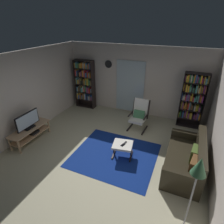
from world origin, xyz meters
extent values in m
plane|color=#BBB493|center=(0.00, 0.00, 0.00)|extent=(7.02, 7.02, 0.00)
cube|color=beige|center=(0.00, 2.90, 1.30)|extent=(5.60, 0.06, 2.60)
cube|color=beige|center=(-2.70, 0.00, 1.30)|extent=(0.06, 6.00, 2.60)
cube|color=silver|center=(-0.20, 2.83, 1.05)|extent=(1.10, 0.01, 2.00)
cube|color=navy|center=(0.32, 0.10, 0.00)|extent=(2.23, 1.97, 0.01)
cube|color=tan|center=(-2.32, -0.27, 0.44)|extent=(0.45, 1.32, 0.02)
cube|color=tan|center=(-2.32, -0.27, 0.20)|extent=(0.41, 1.26, 0.02)
cylinder|color=tan|center=(-2.14, -0.88, 0.21)|extent=(0.05, 0.05, 0.43)
cylinder|color=tan|center=(-2.14, 0.33, 0.21)|extent=(0.05, 0.05, 0.43)
cylinder|color=tan|center=(-2.49, -0.88, 0.21)|extent=(0.05, 0.05, 0.43)
cylinder|color=tan|center=(-2.49, 0.33, 0.21)|extent=(0.05, 0.05, 0.43)
cube|color=black|center=(-2.32, -0.18, 0.25)|extent=(0.27, 0.28, 0.07)
cube|color=black|center=(-2.32, -0.27, 0.48)|extent=(0.20, 0.32, 0.05)
cube|color=black|center=(-2.32, -0.27, 0.73)|extent=(0.04, 0.83, 0.45)
cube|color=silver|center=(-2.30, -0.27, 0.73)|extent=(0.01, 0.78, 0.41)
cube|color=black|center=(-2.45, 2.59, 0.99)|extent=(0.02, 0.30, 1.97)
cube|color=black|center=(-1.65, 2.59, 0.99)|extent=(0.02, 0.30, 1.97)
cube|color=black|center=(-2.05, 2.73, 0.99)|extent=(0.82, 0.02, 1.97)
cube|color=black|center=(-2.05, 2.59, 0.02)|extent=(0.78, 0.28, 0.02)
cube|color=black|center=(-2.05, 2.59, 0.33)|extent=(0.78, 0.28, 0.02)
cube|color=black|center=(-2.05, 2.59, 0.66)|extent=(0.78, 0.28, 0.02)
cube|color=black|center=(-2.05, 2.59, 0.99)|extent=(0.78, 0.28, 0.02)
cube|color=black|center=(-2.05, 2.59, 1.31)|extent=(0.78, 0.28, 0.02)
cube|color=black|center=(-2.05, 2.59, 1.64)|extent=(0.78, 0.28, 0.02)
cube|color=black|center=(-2.05, 2.59, 1.96)|extent=(0.78, 0.28, 0.02)
cube|color=beige|center=(-2.41, 2.59, 0.47)|extent=(0.03, 0.19, 0.27)
cube|color=gold|center=(-2.38, 2.57, 0.45)|extent=(0.03, 0.24, 0.23)
cube|color=#3256B4|center=(-2.34, 2.57, 0.41)|extent=(0.04, 0.20, 0.16)
cube|color=orange|center=(-2.29, 2.59, 0.46)|extent=(0.04, 0.14, 0.25)
cube|color=brown|center=(-2.25, 2.58, 0.44)|extent=(0.03, 0.20, 0.20)
cube|color=teal|center=(-2.21, 2.59, 0.41)|extent=(0.03, 0.14, 0.15)
cube|color=brown|center=(-2.16, 2.58, 0.47)|extent=(0.04, 0.11, 0.27)
cube|color=brown|center=(-2.11, 2.61, 0.47)|extent=(0.04, 0.21, 0.27)
cube|color=beige|center=(-2.06, 2.61, 0.47)|extent=(0.04, 0.21, 0.27)
cube|color=#2B5EA4|center=(-2.01, 2.58, 0.47)|extent=(0.04, 0.13, 0.26)
cube|color=#231A32|center=(-1.96, 2.59, 0.43)|extent=(0.04, 0.21, 0.19)
cube|color=#3361AC|center=(-1.92, 2.60, 0.45)|extent=(0.02, 0.18, 0.22)
cube|color=beige|center=(-1.88, 2.59, 0.42)|extent=(0.03, 0.16, 0.17)
cube|color=beige|center=(-1.84, 2.58, 0.43)|extent=(0.03, 0.19, 0.19)
cube|color=#2960B0|center=(-1.80, 2.60, 0.46)|extent=(0.02, 0.11, 0.24)
cube|color=red|center=(-1.77, 2.59, 0.42)|extent=(0.03, 0.12, 0.16)
cube|color=#2F59B4|center=(-1.73, 2.59, 0.43)|extent=(0.03, 0.10, 0.19)
cube|color=#3066B0|center=(-2.41, 2.58, 0.76)|extent=(0.04, 0.15, 0.18)
cube|color=#588F9B|center=(-2.36, 2.57, 0.76)|extent=(0.04, 0.23, 0.19)
cube|color=brown|center=(-2.32, 2.58, 0.76)|extent=(0.03, 0.23, 0.18)
cube|color=brown|center=(-2.29, 2.57, 0.79)|extent=(0.02, 0.17, 0.25)
cube|color=#202D30|center=(-2.25, 2.59, 0.79)|extent=(0.04, 0.16, 0.24)
cube|color=olive|center=(-2.20, 2.60, 0.80)|extent=(0.03, 0.21, 0.26)
cube|color=teal|center=(-2.16, 2.58, 0.76)|extent=(0.04, 0.24, 0.19)
cube|color=beige|center=(-2.11, 2.58, 0.80)|extent=(0.03, 0.18, 0.26)
cube|color=#CF3B36|center=(-2.07, 2.60, 0.75)|extent=(0.04, 0.14, 0.16)
cube|color=#2F7A51|center=(-2.02, 2.59, 0.80)|extent=(0.03, 0.13, 0.26)
cube|color=#307F3D|center=(-1.98, 2.59, 0.79)|extent=(0.03, 0.15, 0.24)
cube|color=#934086|center=(-1.95, 2.57, 0.78)|extent=(0.03, 0.11, 0.24)
cube|color=#973F93|center=(-1.91, 2.57, 0.78)|extent=(0.04, 0.17, 0.22)
cube|color=#5C9B97|center=(-1.87, 2.60, 0.79)|extent=(0.02, 0.19, 0.25)
cube|color=red|center=(-1.83, 2.58, 0.77)|extent=(0.02, 0.23, 0.22)
cube|color=red|center=(-1.80, 2.59, 0.77)|extent=(0.02, 0.24, 0.21)
cube|color=teal|center=(-1.75, 2.58, 0.75)|extent=(0.04, 0.15, 0.17)
cube|color=brown|center=(-1.71, 2.60, 0.75)|extent=(0.04, 0.15, 0.17)
cube|color=gold|center=(-2.42, 2.60, 1.09)|extent=(0.02, 0.21, 0.20)
cube|color=teal|center=(-2.38, 2.58, 1.12)|extent=(0.03, 0.20, 0.26)
cube|color=gold|center=(-2.34, 2.57, 1.07)|extent=(0.04, 0.14, 0.15)
cube|color=beige|center=(-2.29, 2.60, 1.10)|extent=(0.03, 0.12, 0.22)
cube|color=brown|center=(-2.25, 2.57, 1.09)|extent=(0.03, 0.12, 0.19)
cube|color=#969938|center=(-2.21, 2.58, 1.11)|extent=(0.03, 0.11, 0.23)
cube|color=#1D2B26|center=(-2.17, 2.58, 1.07)|extent=(0.03, 0.20, 0.15)
cube|color=brown|center=(-2.13, 2.58, 1.09)|extent=(0.02, 0.12, 0.20)
cube|color=#2E2E2E|center=(-2.10, 2.57, 1.07)|extent=(0.03, 0.11, 0.16)
cube|color=brown|center=(-2.06, 2.59, 1.10)|extent=(0.03, 0.13, 0.21)
cube|color=orange|center=(-2.02, 2.57, 1.12)|extent=(0.03, 0.19, 0.24)
cube|color=teal|center=(-1.98, 2.57, 1.08)|extent=(0.03, 0.11, 0.18)
cube|color=#A79629|center=(-1.94, 2.58, 1.12)|extent=(0.03, 0.15, 0.26)
cube|color=#366DB2|center=(-1.90, 2.59, 1.12)|extent=(0.03, 0.14, 0.25)
cube|color=gold|center=(-1.87, 2.59, 1.13)|extent=(0.04, 0.23, 0.27)
cube|color=#397A3D|center=(-1.82, 2.57, 1.13)|extent=(0.04, 0.15, 0.26)
cube|color=teal|center=(-1.78, 2.58, 1.09)|extent=(0.03, 0.12, 0.19)
cube|color=brown|center=(-1.73, 2.59, 1.09)|extent=(0.04, 0.20, 0.20)
cube|color=red|center=(-2.41, 2.58, 1.45)|extent=(0.04, 0.18, 0.25)
cube|color=gold|center=(-2.37, 2.60, 1.45)|extent=(0.02, 0.19, 0.25)
cube|color=#3D5CAE|center=(-2.33, 2.58, 1.43)|extent=(0.03, 0.23, 0.21)
cube|color=#1A2B2F|center=(-2.29, 2.59, 1.40)|extent=(0.04, 0.20, 0.16)
cube|color=#292030|center=(-2.25, 2.60, 1.44)|extent=(0.03, 0.17, 0.23)
cube|color=orange|center=(-2.21, 2.60, 1.41)|extent=(0.02, 0.20, 0.17)
cube|color=#874991|center=(-2.17, 2.60, 1.42)|extent=(0.04, 0.14, 0.19)
cube|color=black|center=(-2.12, 2.60, 1.41)|extent=(0.03, 0.16, 0.18)
cube|color=orange|center=(-2.08, 2.58, 1.45)|extent=(0.04, 0.17, 0.25)
cube|color=beige|center=(-2.02, 2.57, 1.45)|extent=(0.03, 0.13, 0.25)
cube|color=red|center=(-1.98, 2.59, 1.45)|extent=(0.04, 0.23, 0.26)
cube|color=#3764AC|center=(-1.92, 2.57, 1.41)|extent=(0.04, 0.22, 0.17)
cube|color=#963A8D|center=(-1.88, 2.59, 1.45)|extent=(0.04, 0.11, 0.25)
cube|color=#C43D25|center=(-1.84, 2.57, 1.43)|extent=(0.03, 0.23, 0.22)
cube|color=slate|center=(-1.80, 2.60, 1.41)|extent=(0.04, 0.21, 0.18)
cube|color=#A58938|center=(-1.76, 2.58, 1.42)|extent=(0.02, 0.16, 0.20)
cube|color=orange|center=(-1.73, 2.58, 1.41)|extent=(0.02, 0.23, 0.18)
cube|color=gold|center=(-2.41, 2.58, 1.74)|extent=(0.03, 0.16, 0.18)
cube|color=teal|center=(-2.38, 2.59, 1.77)|extent=(0.02, 0.16, 0.23)
cube|color=teal|center=(-2.35, 2.59, 1.75)|extent=(0.03, 0.19, 0.20)
cube|color=teal|center=(-2.31, 2.57, 1.76)|extent=(0.03, 0.11, 0.21)
cube|color=#3D8B4C|center=(-2.27, 2.58, 1.74)|extent=(0.04, 0.23, 0.18)
cube|color=brown|center=(-2.22, 2.58, 1.73)|extent=(0.03, 0.15, 0.16)
cube|color=gold|center=(-2.17, 2.60, 1.74)|extent=(0.04, 0.20, 0.18)
cube|color=orange|center=(-2.12, 2.58, 1.76)|extent=(0.03, 0.12, 0.22)
cube|color=orange|center=(-2.07, 2.59, 1.74)|extent=(0.04, 0.11, 0.17)
cube|color=beige|center=(-2.02, 2.61, 1.77)|extent=(0.04, 0.22, 0.25)
cube|color=orange|center=(-1.98, 2.60, 1.74)|extent=(0.04, 0.16, 0.19)
cube|color=gold|center=(-1.94, 2.58, 1.77)|extent=(0.03, 0.12, 0.24)
cube|color=#386CAF|center=(-1.90, 2.58, 1.77)|extent=(0.04, 0.15, 0.23)
cube|color=#A1903D|center=(-1.84, 2.59, 1.73)|extent=(0.04, 0.18, 0.16)
cube|color=red|center=(-1.80, 2.58, 1.76)|extent=(0.03, 0.14, 0.22)
cube|color=teal|center=(-1.76, 2.57, 1.77)|extent=(0.03, 0.13, 0.23)
cube|color=#301D33|center=(-1.72, 2.60, 1.76)|extent=(0.02, 0.20, 0.21)
cube|color=#2D6AB0|center=(-1.69, 2.57, 1.74)|extent=(0.02, 0.14, 0.19)
cube|color=black|center=(1.70, 2.60, 0.95)|extent=(0.02, 0.30, 1.89)
cube|color=black|center=(2.44, 2.60, 0.95)|extent=(0.02, 0.30, 1.89)
cube|color=black|center=(2.07, 2.74, 0.95)|extent=(0.76, 0.02, 1.89)
cube|color=black|center=(2.07, 2.60, 0.02)|extent=(0.73, 0.28, 0.02)
cube|color=black|center=(2.07, 2.60, 0.32)|extent=(0.73, 0.28, 0.02)
cube|color=black|center=(2.07, 2.60, 0.63)|extent=(0.73, 0.28, 0.02)
cube|color=black|center=(2.07, 2.60, 0.95)|extent=(0.73, 0.28, 0.02)
cube|color=black|center=(2.07, 2.60, 1.26)|extent=(0.73, 0.28, 0.02)
cube|color=black|center=(2.07, 2.60, 1.58)|extent=(0.73, 0.28, 0.02)
cube|color=black|center=(2.07, 2.60, 1.88)|extent=(0.73, 0.28, 0.02)
cube|color=olive|center=(1.73, 2.60, 0.40)|extent=(0.03, 0.21, 0.15)
cube|color=#2C7C3B|center=(1.78, 2.59, 0.42)|extent=(0.04, 0.11, 0.19)
cube|color=black|center=(1.82, 2.61, 0.44)|extent=(0.03, 0.11, 0.24)
cube|color=#305AA3|center=(1.86, 2.60, 0.43)|extent=(0.04, 0.24, 0.21)
cube|color=brown|center=(1.90, 2.61, 0.41)|extent=(0.03, 0.18, 0.18)
cube|color=#9C408A|center=(1.94, 2.61, 0.44)|extent=(0.04, 0.14, 0.23)
cube|color=gold|center=(1.99, 2.60, 0.46)|extent=(0.04, 0.16, 0.26)
cube|color=#994687|center=(2.04, 2.59, 0.43)|extent=(0.04, 0.20, 0.21)
cube|color=gold|center=(2.09, 2.58, 0.43)|extent=(0.02, 0.17, 0.20)
cube|color=gold|center=(2.13, 2.59, 0.43)|extent=(0.04, 0.22, 0.22)
cube|color=#2C1832|center=(2.18, 2.59, 0.40)|extent=(0.03, 0.19, 0.16)
cube|color=#89449A|center=(2.23, 2.59, 0.41)|extent=(0.04, 0.13, 0.17)
cube|color=brown|center=(2.27, 2.58, 0.41)|extent=(0.03, 0.22, 0.17)
cube|color=#8B4684|center=(2.31, 2.60, 0.45)|extent=(0.04, 0.22, 0.26)
cube|color=#2A5FAF|center=(2.35, 2.58, 0.44)|extent=(0.03, 0.12, 0.24)
cube|color=orange|center=(2.39, 2.58, 0.42)|extent=(0.04, 0.13, 0.20)
cube|color=#2E1F22|center=(1.73, 2.61, 0.74)|extent=(0.02, 0.20, 0.20)
cube|color=olive|center=(1.77, 2.59, 0.76)|extent=(0.04, 0.15, 0.25)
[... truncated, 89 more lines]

